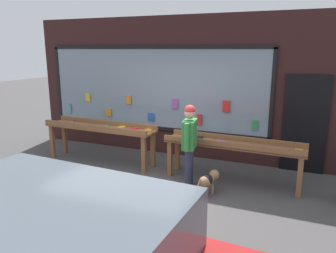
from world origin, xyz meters
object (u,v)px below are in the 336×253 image
at_px(person_browsing, 189,140).
at_px(display_table_left, 100,130).
at_px(display_table_right, 233,148).
at_px(small_dog, 208,180).

bearing_deg(person_browsing, display_table_left, 69.04).
distance_m(display_table_right, small_dog, 0.91).
height_order(display_table_right, person_browsing, person_browsing).
bearing_deg(display_table_right, person_browsing, -143.09).
bearing_deg(person_browsing, display_table_right, -61.26).
relative_size(display_table_right, small_dog, 4.76).
xyz_separation_m(display_table_right, person_browsing, (-0.72, -0.54, 0.21)).
relative_size(person_browsing, small_dog, 2.78).
xyz_separation_m(display_table_left, display_table_right, (3.10, -0.00, -0.05)).
distance_m(display_table_left, small_dog, 2.97).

